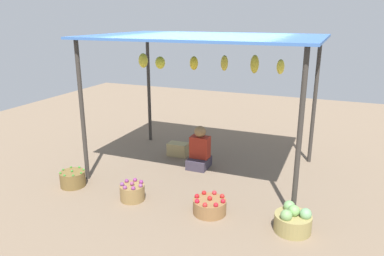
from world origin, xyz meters
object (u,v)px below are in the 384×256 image
Objects in this scene: wooden_crate_near_vendor at (178,149)px; basket_cabbages at (293,221)px; basket_purple_onions at (132,192)px; basket_red_apples at (210,206)px; vendor_person at (200,152)px; basket_green_chilies at (73,179)px.

basket_cabbages is at bearing -37.62° from wooden_crate_near_vendor.
basket_purple_onions is 0.94× the size of wooden_crate_near_vendor.
basket_cabbages reaches higher than basket_red_apples.
basket_red_apples is 1.19× the size of wooden_crate_near_vendor.
wooden_crate_near_vendor is (-1.34, 1.89, 0.02)m from basket_red_apples.
basket_red_apples is at bearing -63.88° from vendor_person.
vendor_person reaches higher than basket_green_chilies.
basket_cabbages is (2.35, 0.04, 0.02)m from basket_purple_onions.
basket_cabbages reaches higher than wooden_crate_near_vendor.
basket_purple_onions is (-0.48, -1.57, -0.17)m from vendor_person.
wooden_crate_near_vendor is at bearing 125.40° from basket_red_apples.
wooden_crate_near_vendor is (-2.49, 1.92, -0.02)m from basket_cabbages.
basket_green_chilies reaches higher than wooden_crate_near_vendor.
vendor_person is 2.43m from basket_cabbages.
basket_red_apples is 1.14m from basket_cabbages.
wooden_crate_near_vendor is at bearing 147.37° from vendor_person.
vendor_person is at bearing 140.90° from basket_cabbages.
basket_red_apples is at bearing -54.60° from wooden_crate_near_vendor.
vendor_person is 0.74m from wooden_crate_near_vendor.
basket_cabbages is (3.50, 0.00, 0.03)m from basket_green_chilies.
vendor_person is 1.66× the size of basket_red_apples.
basket_purple_onions reaches higher than basket_red_apples.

